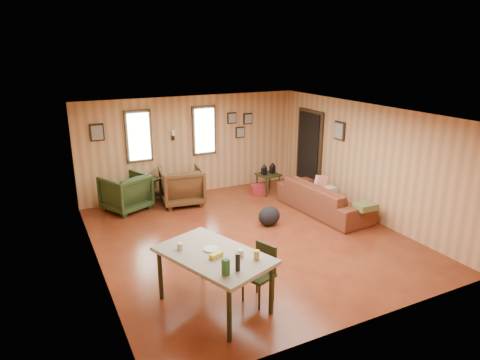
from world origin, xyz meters
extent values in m
cube|color=brown|center=(0.00, 0.00, -0.01)|extent=(5.50, 6.00, 0.02)
cube|color=#997C5B|center=(0.00, 0.00, 2.41)|extent=(5.50, 6.00, 0.02)
cube|color=tan|center=(0.00, 3.01, 1.20)|extent=(5.50, 0.02, 2.40)
cube|color=tan|center=(0.00, -3.01, 1.20)|extent=(5.50, 0.02, 2.40)
cube|color=tan|center=(-2.76, 0.00, 1.20)|extent=(0.02, 6.00, 2.40)
cube|color=tan|center=(2.76, 0.00, 1.20)|extent=(0.02, 6.00, 2.40)
cube|color=black|center=(-1.30, 2.97, 1.55)|extent=(0.60, 0.05, 1.20)
cube|color=#E0F2D1|center=(-1.30, 2.93, 1.55)|extent=(0.48, 0.04, 1.06)
cube|color=black|center=(0.30, 2.97, 1.55)|extent=(0.60, 0.05, 1.20)
cube|color=#E0F2D1|center=(0.30, 2.93, 1.55)|extent=(0.48, 0.04, 1.06)
cube|color=black|center=(-0.50, 2.95, 1.45)|extent=(0.07, 0.05, 0.12)
cylinder|color=silver|center=(-0.50, 2.89, 1.58)|extent=(0.07, 0.07, 0.14)
cube|color=black|center=(2.72, 1.95, 1.00)|extent=(0.06, 1.00, 2.05)
cube|color=black|center=(2.68, 1.95, 1.00)|extent=(0.04, 0.82, 1.90)
cube|color=black|center=(1.05, 2.97, 1.80)|extent=(0.24, 0.04, 0.28)
cube|color=#9E998C|center=(1.05, 2.94, 1.80)|extent=(0.19, 0.02, 0.22)
cube|color=black|center=(1.50, 2.97, 1.75)|extent=(0.24, 0.04, 0.28)
cube|color=#9E998C|center=(1.50, 2.94, 1.75)|extent=(0.19, 0.02, 0.22)
cube|color=black|center=(1.28, 2.97, 1.42)|extent=(0.24, 0.04, 0.28)
cube|color=#9E998C|center=(1.28, 2.94, 1.42)|extent=(0.19, 0.02, 0.22)
cube|color=black|center=(-2.20, 2.97, 1.72)|extent=(0.30, 0.04, 0.38)
cube|color=#9E998C|center=(-2.20, 2.94, 1.72)|extent=(0.24, 0.02, 0.31)
cube|color=black|center=(2.72, 0.85, 1.70)|extent=(0.04, 0.34, 0.42)
cube|color=#9E998C|center=(2.69, 0.85, 1.70)|extent=(0.02, 0.27, 0.34)
imported|color=#5E2C1A|center=(2.07, 0.44, 0.45)|extent=(0.83, 2.33, 0.90)
imported|color=#472C15|center=(-0.53, 2.35, 0.48)|extent=(1.04, 0.99, 0.95)
imported|color=#253417|center=(-1.78, 2.52, 0.45)|extent=(1.14, 1.11, 0.90)
cube|color=black|center=(-1.26, 2.76, 0.57)|extent=(0.73, 0.71, 0.04)
cube|color=black|center=(-1.26, 2.76, 0.19)|extent=(0.67, 0.64, 0.03)
cylinder|color=black|center=(-1.39, 2.47, 0.28)|extent=(0.05, 0.05, 0.56)
cylinder|color=black|center=(-0.96, 2.67, 0.28)|extent=(0.05, 0.05, 0.56)
cylinder|color=black|center=(-1.56, 2.85, 0.28)|extent=(0.05, 0.05, 0.56)
cylinder|color=black|center=(-1.13, 3.05, 0.28)|extent=(0.05, 0.05, 0.56)
cube|color=brown|center=(-1.37, 2.71, 0.66)|extent=(0.10, 0.06, 0.13)
cube|color=brown|center=(-1.17, 2.80, 0.65)|extent=(0.09, 0.06, 0.12)
cube|color=black|center=(1.61, 2.08, 0.49)|extent=(0.54, 0.54, 0.04)
cylinder|color=black|center=(1.43, 1.86, 0.25)|extent=(0.04, 0.04, 0.49)
cylinder|color=black|center=(1.83, 1.90, 0.25)|extent=(0.04, 0.04, 0.49)
cylinder|color=black|center=(1.39, 2.25, 0.25)|extent=(0.04, 0.04, 0.49)
cylinder|color=black|center=(1.79, 2.29, 0.25)|extent=(0.04, 0.04, 0.49)
cube|color=black|center=(1.48, 2.06, 0.60)|extent=(0.12, 0.12, 0.18)
cone|color=black|center=(1.48, 2.06, 0.74)|extent=(0.16, 0.16, 0.10)
cube|color=black|center=(1.74, 2.09, 0.60)|extent=(0.12, 0.12, 0.18)
cone|color=black|center=(1.74, 2.09, 0.74)|extent=(0.16, 0.16, 0.10)
cube|color=maroon|center=(1.36, 2.13, 0.13)|extent=(0.40, 0.31, 0.25)
ellipsoid|color=black|center=(0.64, 0.35, 0.20)|extent=(0.57, 0.51, 0.40)
cube|color=#585F35|center=(2.24, -0.66, 0.48)|extent=(0.40, 0.32, 0.13)
cube|color=red|center=(2.26, 0.81, 0.57)|extent=(0.35, 0.10, 0.35)
cube|color=tan|center=(2.27, 0.57, 0.47)|extent=(0.34, 0.26, 0.10)
cube|color=gray|center=(-1.48, -1.77, 0.79)|extent=(1.46, 1.84, 0.05)
cylinder|color=black|center=(-1.62, -2.56, 0.38)|extent=(0.08, 0.08, 0.77)
cylinder|color=black|center=(-0.86, -2.28, 0.38)|extent=(0.08, 0.08, 0.77)
cylinder|color=black|center=(-2.10, -1.26, 0.38)|extent=(0.08, 0.08, 0.77)
cylinder|color=black|center=(-1.34, -0.98, 0.38)|extent=(0.08, 0.08, 0.77)
cylinder|color=#B2B2A8|center=(-1.19, -2.00, 0.86)|extent=(0.11, 0.11, 0.10)
cylinder|color=#B2B2A8|center=(-1.85, -1.45, 0.86)|extent=(0.11, 0.11, 0.10)
cube|color=#1E5323|center=(-1.56, -2.35, 0.92)|extent=(0.10, 0.10, 0.20)
cylinder|color=black|center=(-1.39, -2.33, 0.93)|extent=(0.08, 0.08, 0.23)
cylinder|color=#B0A045|center=(-1.04, -2.17, 0.88)|extent=(0.10, 0.10, 0.13)
cylinder|color=#B2B2A8|center=(-1.47, -1.65, 0.83)|extent=(0.27, 0.27, 0.02)
cube|color=gold|center=(-1.49, -1.89, 0.85)|extent=(0.21, 0.15, 0.06)
cube|color=#253417|center=(-0.87, -1.93, 0.41)|extent=(0.49, 0.49, 0.05)
cube|color=black|center=(-0.72, -1.88, 0.64)|extent=(0.16, 0.35, 0.42)
cylinder|color=black|center=(-0.96, -2.13, 0.20)|extent=(0.04, 0.04, 0.40)
cylinder|color=black|center=(-0.67, -2.02, 0.20)|extent=(0.04, 0.04, 0.40)
cylinder|color=black|center=(-1.07, -1.84, 0.20)|extent=(0.04, 0.04, 0.40)
cylinder|color=black|center=(-0.78, -1.73, 0.20)|extent=(0.04, 0.04, 0.40)
camera|label=1|loc=(-3.50, -6.63, 3.52)|focal=32.00mm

